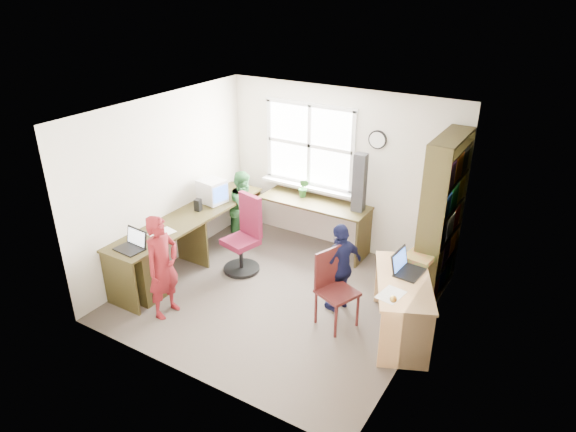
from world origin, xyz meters
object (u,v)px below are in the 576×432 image
object	(u,v)px
potted_plant	(304,188)
person_navy	(340,267)
laptop_right	(405,267)
wooden_chair	(333,285)
swivel_chair	(245,239)
cd_tower	(360,183)
crt_monitor	(212,191)
laptop_left	(132,244)
bookshelf	(441,221)
l_desk	(183,249)
person_red	(163,267)
right_desk	(402,295)
person_green	(244,208)

from	to	relation	value
potted_plant	person_navy	world-z (taller)	person_navy
laptop_right	wooden_chair	bearing A→B (deg)	121.85
person_navy	potted_plant	bearing A→B (deg)	-117.56
swivel_chair	cd_tower	distance (m)	1.77
crt_monitor	person_navy	size ratio (longest dim) A/B	0.35
laptop_right	cd_tower	distance (m)	1.70
laptop_left	laptop_right	xyz separation A→B (m)	(3.01, 1.24, -0.02)
bookshelf	swivel_chair	bearing A→B (deg)	-161.20
l_desk	crt_monitor	xyz separation A→B (m)	(-0.21, 0.91, 0.47)
l_desk	person_navy	size ratio (longest dim) A/B	2.56
l_desk	laptop_left	xyz separation A→B (m)	(-0.16, -0.69, 0.35)
person_navy	swivel_chair	bearing A→B (deg)	-77.88
l_desk	bookshelf	distance (m)	3.35
wooden_chair	crt_monitor	size ratio (longest dim) A/B	2.34
l_desk	bookshelf	world-z (taller)	bookshelf
person_red	right_desk	bearing A→B (deg)	-66.30
person_red	person_green	world-z (taller)	person_red
right_desk	laptop_right	size ratio (longest dim) A/B	3.59
bookshelf	person_green	size ratio (longest dim) A/B	1.80
bookshelf	swivel_chair	world-z (taller)	bookshelf
right_desk	wooden_chair	distance (m)	0.79
wooden_chair	person_navy	world-z (taller)	person_navy
potted_plant	person_navy	bearing A→B (deg)	-45.98
right_desk	laptop_right	xyz separation A→B (m)	(-0.05, 0.16, 0.26)
bookshelf	person_green	xyz separation A→B (m)	(-2.87, -0.19, -0.42)
person_navy	laptop_right	bearing A→B (deg)	113.60
laptop_left	potted_plant	xyz separation A→B (m)	(0.99, 2.46, 0.09)
cd_tower	person_green	distance (m)	1.80
wooden_chair	laptop_right	bearing A→B (deg)	48.51
laptop_left	person_navy	size ratio (longest dim) A/B	0.31
l_desk	laptop_right	size ratio (longest dim) A/B	7.68
cd_tower	right_desk	bearing A→B (deg)	-52.46
right_desk	person_green	distance (m)	2.95
l_desk	person_green	bearing A→B (deg)	86.12
wooden_chair	crt_monitor	world-z (taller)	crt_monitor
bookshelf	crt_monitor	distance (m)	3.22
bookshelf	laptop_right	xyz separation A→B (m)	(-0.11, -0.92, -0.22)
potted_plant	person_red	xyz separation A→B (m)	(-0.50, -2.48, -0.25)
bookshelf	laptop_left	bearing A→B (deg)	-145.32
bookshelf	person_green	bearing A→B (deg)	-176.17
crt_monitor	laptop_left	bearing A→B (deg)	-79.56
laptop_right	potted_plant	bearing A→B (deg)	63.34
bookshelf	wooden_chair	distance (m)	1.61
right_desk	wooden_chair	world-z (taller)	wooden_chair
swivel_chair	laptop_left	bearing A→B (deg)	-103.93
person_green	wooden_chair	bearing A→B (deg)	-123.15
right_desk	laptop_left	size ratio (longest dim) A/B	3.86
wooden_chair	person_green	distance (m)	2.33
swivel_chair	cd_tower	size ratio (longest dim) A/B	1.30
cd_tower	person_green	xyz separation A→B (m)	(-1.64, -0.48, -0.58)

